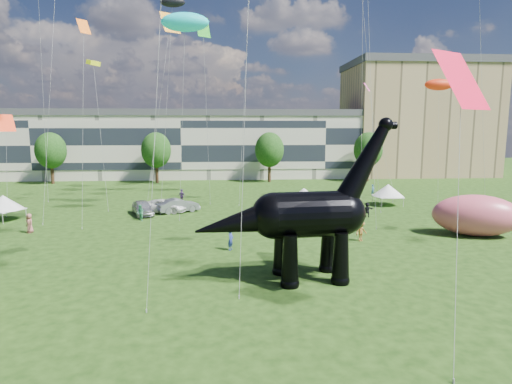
{
  "coord_description": "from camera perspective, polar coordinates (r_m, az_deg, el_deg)",
  "views": [
    {
      "loc": [
        0.57,
        -23.22,
        9.73
      ],
      "look_at": [
        2.62,
        8.0,
        5.0
      ],
      "focal_mm": 30.0,
      "sensor_mm": 36.0,
      "label": 1
    }
  ],
  "objects": [
    {
      "name": "ground",
      "position": [
        25.18,
        -4.91,
        -14.16
      ],
      "size": [
        220.0,
        220.0,
        0.0
      ],
      "primitive_type": "plane",
      "color": "#16330C",
      "rests_on": "ground"
    },
    {
      "name": "car_grey",
      "position": [
        50.26,
        -10.32,
        -1.78
      ],
      "size": [
        5.11,
        3.72,
        1.61
      ],
      "primitive_type": "imported",
      "rotation": [
        0.0,
        0.0,
        2.04
      ],
      "color": "gray",
      "rests_on": "ground"
    },
    {
      "name": "apartment_block",
      "position": [
        96.64,
        20.57,
        8.81
      ],
      "size": [
        28.0,
        18.0,
        22.0
      ],
      "primitive_type": "cube",
      "color": "tan",
      "rests_on": "ground"
    },
    {
      "name": "visitors",
      "position": [
        44.45,
        -7.18,
        -2.96
      ],
      "size": [
        46.38,
        27.25,
        1.88
      ],
      "color": "navy",
      "rests_on": "ground"
    },
    {
      "name": "gazebo_near",
      "position": [
        52.69,
        6.4,
        -0.23
      ],
      "size": [
        3.72,
        3.72,
        2.41
      ],
      "rotation": [
        0.0,
        0.0,
        -0.08
      ],
      "color": "silver",
      "rests_on": "ground"
    },
    {
      "name": "tree_mid_left",
      "position": [
        77.33,
        -13.19,
        5.82
      ],
      "size": [
        5.2,
        5.2,
        9.44
      ],
      "color": "#382314",
      "rests_on": "ground"
    },
    {
      "name": "car_silver",
      "position": [
        49.66,
        -14.89,
        -2.03
      ],
      "size": [
        3.52,
        5.19,
        1.64
      ],
      "primitive_type": "imported",
      "rotation": [
        0.0,
        0.0,
        0.36
      ],
      "color": "#ADAEB2",
      "rests_on": "ground"
    },
    {
      "name": "tree_far_right",
      "position": [
        80.43,
        14.75,
        5.87
      ],
      "size": [
        5.2,
        5.2,
        9.44
      ],
      "color": "#382314",
      "rests_on": "ground"
    },
    {
      "name": "gazebo_far",
      "position": [
        56.39,
        17.2,
        0.21
      ],
      "size": [
        4.14,
        4.14,
        2.69
      ],
      "rotation": [
        0.0,
        0.0,
        0.08
      ],
      "color": "white",
      "rests_on": "ground"
    },
    {
      "name": "dinosaur_sculpture",
      "position": [
        27.37,
        6.15,
        -3.39
      ],
      "size": [
        13.23,
        3.97,
        10.78
      ],
      "rotation": [
        0.0,
        0.0,
        0.11
      ],
      "color": "black",
      "rests_on": "ground"
    },
    {
      "name": "tree_mid_right",
      "position": [
        76.66,
        1.81,
        6.02
      ],
      "size": [
        5.2,
        5.2,
        9.44
      ],
      "color": "#382314",
      "rests_on": "ground"
    },
    {
      "name": "tree_far_left",
      "position": [
        82.19,
        -25.72,
        5.35
      ],
      "size": [
        5.2,
        5.2,
        9.44
      ],
      "color": "#382314",
      "rests_on": "ground"
    },
    {
      "name": "car_dark",
      "position": [
        50.69,
        8.56,
        -1.69
      ],
      "size": [
        4.87,
        5.48,
        1.53
      ],
      "primitive_type": "imported",
      "rotation": [
        0.0,
        0.0,
        -0.65
      ],
      "color": "#595960",
      "rests_on": "ground"
    },
    {
      "name": "car_white",
      "position": [
        50.6,
        -12.14,
        -1.83
      ],
      "size": [
        5.72,
        3.43,
        1.49
      ],
      "primitive_type": "imported",
      "rotation": [
        0.0,
        0.0,
        1.38
      ],
      "color": "white",
      "rests_on": "ground"
    },
    {
      "name": "inflatable_pink",
      "position": [
        43.46,
        27.28,
        -2.79
      ],
      "size": [
        8.34,
        6.16,
        3.75
      ],
      "primitive_type": "ellipsoid",
      "rotation": [
        0.0,
        0.0,
        -0.36
      ],
      "color": "#E1576E",
      "rests_on": "ground"
    },
    {
      "name": "gazebo_left",
      "position": [
        52.25,
        -30.62,
        -1.24
      ],
      "size": [
        5.07,
        5.07,
        2.7
      ],
      "rotation": [
        0.0,
        0.0,
        -0.4
      ],
      "color": "silver",
      "rests_on": "ground"
    },
    {
      "name": "terrace_row",
      "position": [
        85.73,
        -9.55,
        5.99
      ],
      "size": [
        78.0,
        11.0,
        12.0
      ],
      "primitive_type": "cube",
      "color": "beige",
      "rests_on": "ground"
    }
  ]
}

